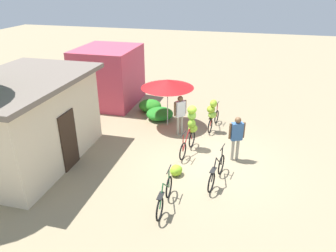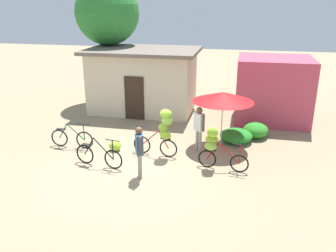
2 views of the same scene
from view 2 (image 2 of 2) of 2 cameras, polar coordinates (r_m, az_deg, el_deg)
The scene contains 14 objects.
ground_plane at distance 11.99m, azimuth -4.97°, elevation -6.31°, with size 60.00×60.00×0.00m, color gray.
building_low at distance 17.56m, azimuth -3.97°, elevation 7.43°, with size 5.32×3.57×3.02m.
shop_pink at distance 16.67m, azimuth 16.49°, elevation 5.64°, with size 3.20×2.80×2.85m, color #C8445C.
tree_behind_building at distance 18.86m, azimuth -9.74°, elevation 17.42°, with size 3.21×3.21×6.22m.
hedge_bush_front_left at distance 14.00m, azimuth 10.88°, elevation -1.55°, with size 1.25×1.23×0.51m, color #248526.
hedge_bush_front_right at distance 14.66m, azimuth 13.92°, elevation -0.63°, with size 0.98×1.10×0.59m, color #2B8C25.
market_umbrella at distance 13.02m, azimuth 8.85°, elevation 4.65°, with size 2.24×2.24×2.09m.
bicycle_leftmost at distance 13.69m, azimuth -15.17°, elevation -1.91°, with size 1.67×0.14×0.98m.
bicycle_near_pile at distance 11.97m, azimuth -11.03°, elevation -4.72°, with size 1.75×0.36×1.02m.
bicycle_center_loaded at distance 12.22m, azimuth -0.81°, elevation -0.49°, with size 1.65×0.48×1.74m.
bicycle_by_shop at distance 11.50m, azimuth 7.52°, elevation -3.00°, with size 1.65×0.49×1.44m.
banana_pile_on_ground at distance 13.14m, azimuth -8.47°, elevation -3.20°, with size 0.57×0.54×0.35m.
person_vendor at distance 12.65m, azimuth 5.01°, elevation 0.19°, with size 0.43×0.44×1.69m.
person_bystander at distance 10.79m, azimuth -4.63°, elevation -3.39°, with size 0.35×0.54×1.67m.
Camera 2 is at (3.25, -10.28, 5.24)m, focal length 37.95 mm.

